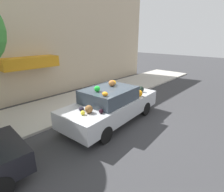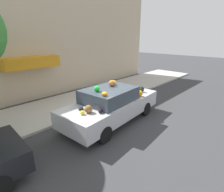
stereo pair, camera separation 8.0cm
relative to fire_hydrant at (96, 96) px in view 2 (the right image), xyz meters
The scene contains 5 objects.
ground_plane 1.99m from the fire_hydrant, 115.36° to the right, with size 60.00×60.00×0.00m, color #38383A.
sidewalk_curb 1.32m from the fire_hydrant, 131.05° to the left, with size 24.00×3.20×0.10m.
building_facade 4.29m from the fire_hydrant, 105.37° to the left, with size 18.00×1.20×6.45m.
fire_hydrant is the anchor object (origin of this frame).
art_car 2.16m from the fire_hydrant, 113.96° to the right, with size 4.71×2.14×1.74m.
Camera 2 is at (-4.93, -4.82, 3.41)m, focal length 28.00 mm.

